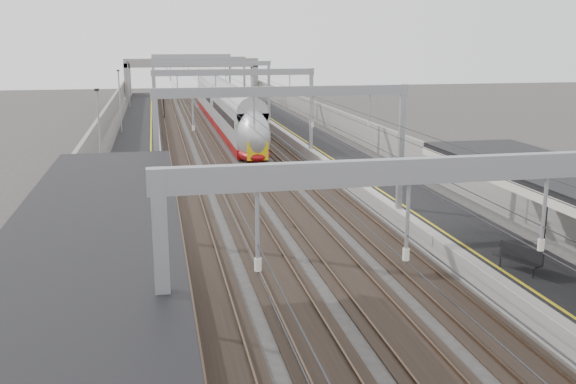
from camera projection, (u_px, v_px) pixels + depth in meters
name	position (u px, v px, depth m)	size (l,w,h in m)	color
platform_left	(137.00, 154.00, 53.70)	(4.00, 120.00, 1.00)	black
platform_right	(321.00, 148.00, 56.85)	(4.00, 120.00, 1.00)	black
tracks	(232.00, 156.00, 55.38)	(11.40, 140.00, 0.20)	black
overhead_line	(222.00, 80.00, 60.28)	(13.00, 140.00, 6.60)	gray
canopy_left	(74.00, 287.00, 12.61)	(4.40, 30.00, 4.24)	black
overbridge	(192.00, 68.00, 106.58)	(22.00, 2.20, 6.90)	gray
wall_left	(96.00, 143.00, 52.82)	(0.30, 120.00, 3.20)	gray
wall_right	(356.00, 135.00, 57.23)	(0.30, 120.00, 3.20)	gray
train	(226.00, 111.00, 72.24)	(2.70, 49.15, 4.27)	maroon
bench	(519.00, 256.00, 24.97)	(1.19, 2.04, 1.03)	black
signal_green	(164.00, 100.00, 81.39)	(0.32, 0.32, 3.48)	black
signal_red_near	(236.00, 104.00, 76.85)	(0.32, 0.32, 3.48)	black
signal_red_far	(250.00, 101.00, 80.07)	(0.32, 0.32, 3.48)	black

